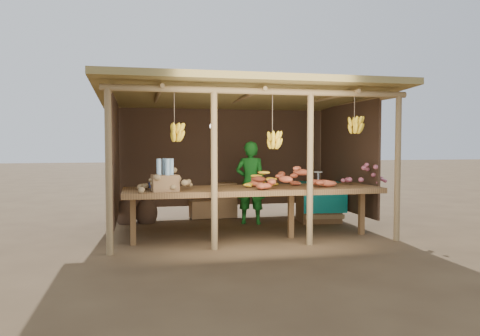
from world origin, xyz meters
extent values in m
plane|color=brown|center=(0.00, 0.00, 0.00)|extent=(60.00, 60.00, 0.00)
cylinder|color=#94764C|center=(-2.10, -1.50, 1.10)|extent=(0.09, 0.09, 2.20)
cylinder|color=#94764C|center=(2.10, -1.50, 1.10)|extent=(0.09, 0.09, 2.20)
cylinder|color=#94764C|center=(-2.10, 1.50, 1.10)|extent=(0.09, 0.09, 2.20)
cylinder|color=#94764C|center=(2.10, 1.50, 1.10)|extent=(0.09, 0.09, 2.20)
cylinder|color=#94764C|center=(-0.70, -1.50, 1.10)|extent=(0.09, 0.09, 2.20)
cylinder|color=#94764C|center=(0.70, -1.50, 1.10)|extent=(0.09, 0.09, 2.20)
cylinder|color=#94764C|center=(0.00, -1.50, 2.20)|extent=(4.40, 0.09, 0.09)
cylinder|color=#94764C|center=(0.00, 1.50, 2.20)|extent=(4.40, 0.09, 0.09)
cube|color=#A48D4C|center=(0.00, 0.00, 2.29)|extent=(4.70, 3.50, 0.28)
cube|color=#473021|center=(0.00, 1.48, 1.21)|extent=(4.20, 0.04, 1.98)
cube|color=#473021|center=(-2.08, 0.20, 1.21)|extent=(0.04, 2.40, 1.98)
cube|color=#473021|center=(2.08, 0.20, 1.21)|extent=(0.04, 2.40, 1.98)
cube|color=brown|center=(0.00, -0.95, 0.76)|extent=(3.90, 1.05, 0.08)
cube|color=brown|center=(-1.80, -0.95, 0.36)|extent=(0.08, 0.08, 0.72)
cube|color=brown|center=(-0.60, -0.95, 0.36)|extent=(0.08, 0.08, 0.72)
cube|color=brown|center=(0.60, -0.95, 0.36)|extent=(0.08, 0.08, 0.72)
cube|color=brown|center=(1.80, -0.95, 0.36)|extent=(0.08, 0.08, 0.72)
cylinder|color=navy|center=(-1.38, -0.62, 0.86)|extent=(0.37, 0.37, 0.13)
cube|color=olive|center=(-1.35, -1.21, 0.92)|extent=(0.39, 0.33, 0.23)
imported|color=#176A1D|center=(0.29, 0.41, 0.76)|extent=(0.65, 0.54, 1.51)
cube|color=brown|center=(1.60, 0.39, 0.34)|extent=(0.79, 0.69, 0.67)
cube|color=#0C8D8B|center=(1.60, 0.39, 0.71)|extent=(0.88, 0.78, 0.07)
cube|color=olive|center=(-0.04, 1.20, 0.19)|extent=(0.45, 0.37, 0.34)
cube|color=olive|center=(-0.04, 1.20, 0.53)|extent=(0.45, 0.37, 0.34)
cube|color=olive|center=(-0.51, 1.20, 0.19)|extent=(0.45, 0.37, 0.34)
ellipsoid|color=#473021|center=(-1.93, 0.92, 0.24)|extent=(0.40, 0.40, 0.54)
ellipsoid|color=#473021|center=(-1.57, 0.92, 0.24)|extent=(0.40, 0.40, 0.54)
camera|label=1|loc=(-1.75, -7.84, 1.47)|focal=35.00mm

